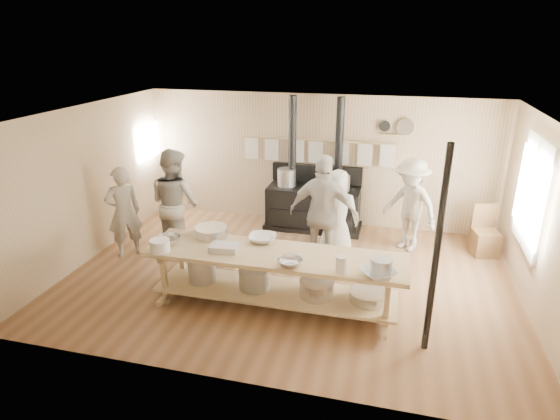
{
  "coord_description": "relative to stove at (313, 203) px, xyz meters",
  "views": [
    {
      "loc": [
        1.49,
        -6.49,
        3.67
      ],
      "look_at": [
        -0.2,
        0.2,
        1.06
      ],
      "focal_mm": 30.0,
      "sensor_mm": 36.0,
      "label": 1
    }
  ],
  "objects": [
    {
      "name": "ground",
      "position": [
        0.01,
        -2.12,
        -0.52
      ],
      "size": [
        7.0,
        7.0,
        0.0
      ],
      "primitive_type": "plane",
      "color": "brown",
      "rests_on": "ground"
    },
    {
      "name": "room_shell",
      "position": [
        0.01,
        -2.12,
        1.1
      ],
      "size": [
        7.0,
        7.0,
        7.0
      ],
      "color": "tan",
      "rests_on": "ground"
    },
    {
      "name": "window_right",
      "position": [
        3.48,
        -1.52,
        0.98
      ],
      "size": [
        0.09,
        1.5,
        1.65
      ],
      "color": "beige",
      "rests_on": "ground"
    },
    {
      "name": "left_opening",
      "position": [
        -3.44,
        -0.12,
        1.08
      ],
      "size": [
        0.0,
        0.9,
        0.9
      ],
      "color": "white",
      "rests_on": "ground"
    },
    {
      "name": "stove",
      "position": [
        0.0,
        0.0,
        0.0
      ],
      "size": [
        1.9,
        0.75,
        2.6
      ],
      "color": "black",
      "rests_on": "ground"
    },
    {
      "name": "towel_rail",
      "position": [
        0.01,
        0.28,
        1.04
      ],
      "size": [
        3.0,
        0.04,
        0.47
      ],
      "color": "tan",
      "rests_on": "ground"
    },
    {
      "name": "back_wall_shelf",
      "position": [
        1.47,
        0.32,
        1.48
      ],
      "size": [
        0.63,
        0.14,
        0.32
      ],
      "color": "tan",
      "rests_on": "ground"
    },
    {
      "name": "prep_table",
      "position": [
        -0.0,
        -3.02,
        -0.0
      ],
      "size": [
        3.6,
        0.9,
        0.85
      ],
      "color": "tan",
      "rests_on": "ground"
    },
    {
      "name": "support_post",
      "position": [
        2.06,
        -3.47,
        0.78
      ],
      "size": [
        0.08,
        0.08,
        2.6
      ],
      "primitive_type": "cylinder",
      "color": "black",
      "rests_on": "ground"
    },
    {
      "name": "cook_far_left",
      "position": [
        -2.93,
        -2.03,
        0.29
      ],
      "size": [
        0.69,
        0.68,
        1.61
      ],
      "primitive_type": "imported",
      "rotation": [
        0.0,
        0.0,
        3.89
      ],
      "color": "#B1AB9D",
      "rests_on": "ground"
    },
    {
      "name": "cook_left",
      "position": [
        -2.1,
        -1.75,
        0.43
      ],
      "size": [
        1.13,
        1.02,
        1.9
      ],
      "primitive_type": "imported",
      "rotation": [
        0.0,
        0.0,
        2.74
      ],
      "color": "#B1AB9D",
      "rests_on": "ground"
    },
    {
      "name": "cook_center",
      "position": [
        0.6,
        -1.03,
        0.24
      ],
      "size": [
        0.81,
        0.59,
        1.53
      ],
      "primitive_type": "imported",
      "rotation": [
        0.0,
        0.0,
        3.29
      ],
      "color": "#B1AB9D",
      "rests_on": "ground"
    },
    {
      "name": "cook_right",
      "position": [
        0.47,
        -1.7,
        0.45
      ],
      "size": [
        1.18,
        0.6,
        1.94
      ],
      "primitive_type": "imported",
      "rotation": [
        0.0,
        0.0,
        3.03
      ],
      "color": "#B1AB9D",
      "rests_on": "ground"
    },
    {
      "name": "cook_by_window",
      "position": [
        1.83,
        -0.55,
        0.32
      ],
      "size": [
        1.25,
        1.15,
        1.69
      ],
      "primitive_type": "imported",
      "rotation": [
        0.0,
        0.0,
        -0.64
      ],
      "color": "#B1AB9D",
      "rests_on": "ground"
    },
    {
      "name": "chair",
      "position": [
        3.15,
        -0.45,
        -0.26
      ],
      "size": [
        0.49,
        0.49,
        0.88
      ],
      "rotation": [
        0.0,
        0.0,
        0.22
      ],
      "color": "#503A20",
      "rests_on": "ground"
    },
    {
      "name": "bowl_white_a",
      "position": [
        -0.26,
        -2.69,
        0.38
      ],
      "size": [
        0.43,
        0.43,
        0.1
      ],
      "primitive_type": "imported",
      "rotation": [
        0.0,
        0.0,
        0.1
      ],
      "color": "white",
      "rests_on": "prep_table"
    },
    {
      "name": "bowl_steel_a",
      "position": [
        -1.54,
        -3.09,
        0.38
      ],
      "size": [
        0.48,
        0.48,
        0.11
      ],
      "primitive_type": "imported",
      "rotation": [
        0.0,
        0.0,
        0.9
      ],
      "color": "silver",
      "rests_on": "prep_table"
    },
    {
      "name": "bowl_white_b",
      "position": [
        1.42,
        -3.35,
        0.38
      ],
      "size": [
        0.59,
        0.59,
        0.11
      ],
      "primitive_type": "imported",
      "rotation": [
        0.0,
        0.0,
        2.11
      ],
      "color": "white",
      "rests_on": "prep_table"
    },
    {
      "name": "bowl_steel_b",
      "position": [
        0.3,
        -3.35,
        0.38
      ],
      "size": [
        0.43,
        0.43,
        0.1
      ],
      "primitive_type": "imported",
      "rotation": [
        0.0,
        0.0,
        3.52
      ],
      "color": "silver",
      "rests_on": "prep_table"
    },
    {
      "name": "roasting_pan",
      "position": [
        -0.7,
        -3.11,
        0.37
      ],
      "size": [
        0.41,
        0.29,
        0.09
      ],
      "primitive_type": "cube",
      "rotation": [
        0.0,
        0.0,
        0.09
      ],
      "color": "#B2B2B7",
      "rests_on": "prep_table"
    },
    {
      "name": "mixing_bowl_large",
      "position": [
        -1.04,
        -2.71,
        0.41
      ],
      "size": [
        0.55,
        0.55,
        0.15
      ],
      "primitive_type": "cylinder",
      "rotation": [
        0.0,
        0.0,
        0.15
      ],
      "color": "silver",
      "rests_on": "prep_table"
    },
    {
      "name": "bucket_galv",
      "position": [
        1.45,
        -3.35,
        0.45
      ],
      "size": [
        0.34,
        0.34,
        0.25
      ],
      "primitive_type": "cylinder",
      "rotation": [
        0.0,
        0.0,
        -0.34
      ],
      "color": "gray",
      "rests_on": "prep_table"
    },
    {
      "name": "deep_bowl_enamel",
      "position": [
        -1.54,
        -3.35,
        0.41
      ],
      "size": [
        0.36,
        0.36,
        0.17
      ],
      "primitive_type": "cylinder",
      "rotation": [
        0.0,
        0.0,
        0.4
      ],
      "color": "white",
      "rests_on": "prep_table"
    },
    {
      "name": "pitcher",
      "position": [
        0.96,
        -3.35,
        0.44
      ],
      "size": [
        0.19,
        0.19,
        0.22
      ],
      "primitive_type": "cylinder",
      "rotation": [
        0.0,
        0.0,
        0.4
      ],
      "color": "white",
      "rests_on": "prep_table"
    }
  ]
}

